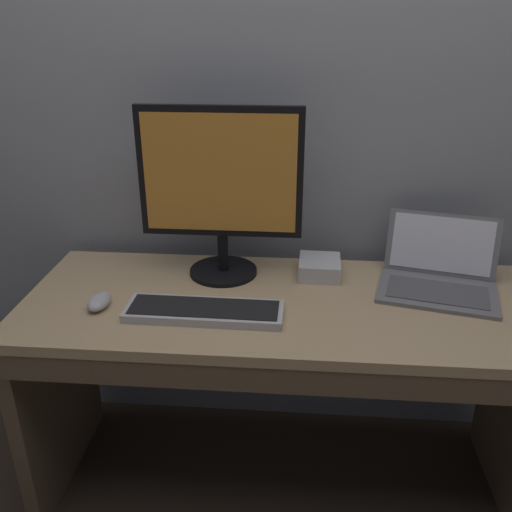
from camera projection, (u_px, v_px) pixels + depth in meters
ground_plane at (279, 479)px, 1.91m from camera, size 14.00×14.00×0.00m
desk at (281, 360)px, 1.69m from camera, size 1.54×0.60×0.71m
laptop_space_gray at (439, 274)px, 1.68m from camera, size 0.40×0.37×0.20m
external_monitor at (221, 187)px, 1.65m from camera, size 0.50×0.22×0.54m
wired_keyboard at (204, 311)px, 1.53m from camera, size 0.45×0.14×0.03m
computer_mouse at (99, 301)px, 1.57m from camera, size 0.06×0.11×0.04m
external_drive_box at (319, 267)px, 1.76m from camera, size 0.14×0.15×0.05m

